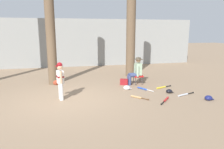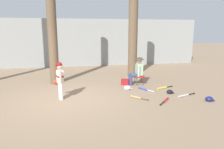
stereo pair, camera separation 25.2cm
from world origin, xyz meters
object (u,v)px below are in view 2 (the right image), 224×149
Objects in this scene: bat_red_barrel at (165,100)px; batting_helmet_black at (170,92)px; tree_behind_spectator at (133,34)px; bat_yellow_trainer at (163,88)px; handbag_beside_stool at (125,82)px; bat_aluminum_silver at (185,95)px; tree_near_player at (52,20)px; batting_helmet_white at (127,88)px; bat_wood_tan at (137,97)px; batting_helmet_navy at (209,99)px; young_ballplayer at (60,78)px; bat_blue_youth at (144,89)px; seated_spectator at (137,70)px; folding_stool at (139,76)px.

batting_helmet_black is (0.56, 0.80, 0.04)m from bat_red_barrel.
tree_behind_spectator is 6.51× the size of bat_yellow_trainer.
handbag_beside_stool is 0.43× the size of bat_aluminum_silver.
handbag_beside_stool is (3.05, -0.88, -2.67)m from tree_near_player.
tree_near_player reaches higher than bat_red_barrel.
handbag_beside_stool reaches higher than bat_yellow_trainer.
tree_near_player reaches higher than batting_helmet_white.
tree_behind_spectator is 8.75× the size of bat_wood_tan.
handbag_beside_stool is 3.50m from batting_helmet_navy.
young_ballplayer reaches higher than handbag_beside_stool.
bat_wood_tan is 1.15m from bat_blue_youth.
batting_helmet_navy is (2.24, -2.69, -0.05)m from handbag_beside_stool.
tree_near_player reaches higher than handbag_beside_stool.
seated_spectator is 1.55× the size of bat_yellow_trainer.
seated_spectator is 2.06m from bat_wood_tan.
young_ballplayer is 2.79m from bat_wood_tan.
tree_near_player is 4.03m from tree_behind_spectator.
bat_aluminum_silver is (4.43, -0.58, -0.71)m from young_ballplayer.
tree_near_player is at bearing 165.79° from folding_stool.
batting_helmet_white is (-1.44, 0.82, 0.01)m from batting_helmet_black.
young_ballplayer is 3.53m from seated_spectator.
bat_aluminum_silver is at bearing -31.39° from tree_near_player.
bat_yellow_trainer is at bearing 114.78° from batting_helmet_navy.
bat_aluminum_silver is 2.21m from batting_helmet_white.
folding_stool is 2.03m from bat_wood_tan.
tree_behind_spectator reaches higher than bat_yellow_trainer.
young_ballplayer is 4.18× the size of batting_helmet_navy.
handbag_beside_stool reaches higher than bat_blue_youth.
bat_aluminum_silver is at bearing -33.99° from batting_helmet_white.
bat_blue_youth is at bearing -59.83° from handbag_beside_stool.
seated_spectator reaches higher than batting_helmet_navy.
bat_yellow_trainer is (4.12, 0.56, -0.71)m from young_ballplayer.
handbag_beside_stool is at bearing -116.06° from tree_behind_spectator.
batting_helmet_navy is 3.02m from batting_helmet_white.
bat_blue_youth is 0.86m from bat_yellow_trainer.
young_ballplayer is at bearing -81.83° from tree_near_player.
tree_behind_spectator is at bearing 83.68° from bat_blue_youth.
young_ballplayer is at bearing 172.54° from bat_aluminum_silver.
young_ballplayer reaches higher than batting_helmet_navy.
bat_aluminum_silver is 1.24× the size of bat_red_barrel.
bat_wood_tan is 1.84× the size of batting_helmet_navy.
handbag_beside_stool is 0.59× the size of bat_wood_tan.
bat_blue_youth is at bearing -13.10° from batting_helmet_white.
batting_helmet_navy is (1.46, -0.28, 0.04)m from bat_red_barrel.
seated_spectator is (3.58, -0.93, -2.16)m from tree_near_player.
bat_aluminum_silver is at bearing -61.11° from folding_stool.
bat_yellow_trainer is (4.45, -1.77, -2.77)m from tree_near_player.
bat_aluminum_silver is at bearing -7.46° from young_ballplayer.
batting_helmet_black is (0.70, -1.56, -0.29)m from folding_stool.
bat_yellow_trainer is (0.78, -0.84, -0.33)m from folding_stool.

